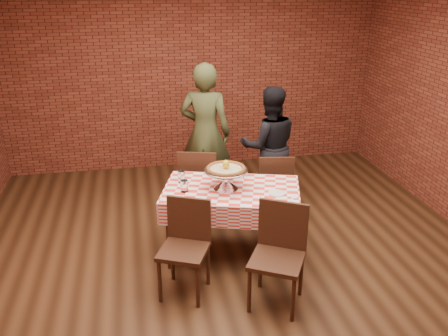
{
  "coord_description": "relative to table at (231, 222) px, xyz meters",
  "views": [
    {
      "loc": [
        -0.9,
        -3.98,
        2.74
      ],
      "look_at": [
        -0.03,
        0.43,
        0.94
      ],
      "focal_mm": 38.2,
      "sensor_mm": 36.0,
      "label": 1
    }
  ],
  "objects": [
    {
      "name": "table",
      "position": [
        0.0,
        0.0,
        0.0
      ],
      "size": [
        1.51,
        1.15,
        0.75
      ],
      "primitive_type": "cube",
      "rotation": [
        0.0,
        0.0,
        -0.29
      ],
      "color": "#3D2214",
      "rests_on": "ground"
    },
    {
      "name": "ground",
      "position": [
        -0.02,
        -0.3,
        -0.38
      ],
      "size": [
        6.0,
        6.0,
        0.0
      ],
      "primitive_type": "plane",
      "color": "black",
      "rests_on": "ground"
    },
    {
      "name": "lemon",
      "position": [
        -0.05,
        0.02,
        0.64
      ],
      "size": [
        0.08,
        0.08,
        0.09
      ],
      "primitive_type": "ellipsoid",
      "rotation": [
        0.0,
        0.0,
        0.07
      ],
      "color": "yellow",
      "rests_on": "pizza"
    },
    {
      "name": "water_glass_left",
      "position": [
        -0.47,
        0.03,
        0.44
      ],
      "size": [
        0.09,
        0.09,
        0.12
      ],
      "primitive_type": "cylinder",
      "rotation": [
        0.0,
        0.0,
        -0.29
      ],
      "color": "white",
      "rests_on": "tablecloth"
    },
    {
      "name": "pizza_stand",
      "position": [
        -0.05,
        0.02,
        0.48
      ],
      "size": [
        0.48,
        0.48,
        0.2
      ],
      "primitive_type": null,
      "rotation": [
        0.0,
        0.0,
        0.07
      ],
      "color": "silver",
      "rests_on": "tablecloth"
    },
    {
      "name": "tablecloth",
      "position": [
        0.0,
        0.0,
        0.27
      ],
      "size": [
        1.56,
        1.19,
        0.23
      ],
      "primitive_type": null,
      "rotation": [
        0.0,
        0.0,
        -0.29
      ],
      "color": "red",
      "rests_on": "table"
    },
    {
      "name": "condiment_caddy",
      "position": [
        0.14,
        0.29,
        0.46
      ],
      "size": [
        0.13,
        0.12,
        0.15
      ],
      "primitive_type": "cube",
      "rotation": [
        0.0,
        0.0,
        -0.34
      ],
      "color": "silver",
      "rests_on": "tablecloth"
    },
    {
      "name": "sweetener_packet_a",
      "position": [
        0.5,
        -0.36,
        0.39
      ],
      "size": [
        0.05,
        0.04,
        0.0
      ],
      "primitive_type": "cube",
      "rotation": [
        0.0,
        0.0,
        0.05
      ],
      "color": "white",
      "rests_on": "tablecloth"
    },
    {
      "name": "diner_olive",
      "position": [
        -0.03,
        1.46,
        0.52
      ],
      "size": [
        0.77,
        0.64,
        1.79
      ],
      "primitive_type": "imported",
      "rotation": [
        0.0,
        0.0,
        2.77
      ],
      "color": "#3F4524",
      "rests_on": "ground"
    },
    {
      "name": "chair_far_left",
      "position": [
        -0.2,
        0.86,
        0.09
      ],
      "size": [
        0.55,
        0.55,
        0.93
      ],
      "primitive_type": null,
      "rotation": [
        0.0,
        0.0,
        2.87
      ],
      "color": "#3D2214",
      "rests_on": "ground"
    },
    {
      "name": "chair_near_right",
      "position": [
        0.22,
        -0.89,
        0.09
      ],
      "size": [
        0.6,
        0.6,
        0.93
      ],
      "primitive_type": null,
      "rotation": [
        0.0,
        0.0,
        -0.52
      ],
      "color": "#3D2214",
      "rests_on": "ground"
    },
    {
      "name": "side_plate",
      "position": [
        0.41,
        -0.21,
        0.39
      ],
      "size": [
        0.21,
        0.21,
        0.01
      ],
      "primitive_type": "cylinder",
      "rotation": [
        0.0,
        0.0,
        -0.29
      ],
      "color": "white",
      "rests_on": "tablecloth"
    },
    {
      "name": "sweetener_packet_b",
      "position": [
        0.55,
        -0.33,
        0.39
      ],
      "size": [
        0.05,
        0.04,
        0.0
      ],
      "primitive_type": "cube",
      "rotation": [
        0.0,
        0.0,
        -0.08
      ],
      "color": "white",
      "rests_on": "tablecloth"
    },
    {
      "name": "pizza",
      "position": [
        -0.05,
        0.02,
        0.59
      ],
      "size": [
        0.42,
        0.42,
        0.03
      ],
      "primitive_type": "cylinder",
      "rotation": [
        0.0,
        0.0,
        0.07
      ],
      "color": "beige",
      "rests_on": "pizza_stand"
    },
    {
      "name": "back_wall",
      "position": [
        -0.02,
        2.7,
        1.08
      ],
      "size": [
        5.5,
        0.0,
        5.5
      ],
      "primitive_type": "plane",
      "rotation": [
        1.57,
        0.0,
        0.0
      ],
      "color": "maroon",
      "rests_on": "ground"
    },
    {
      "name": "water_glass_right",
      "position": [
        -0.47,
        0.27,
        0.44
      ],
      "size": [
        0.09,
        0.09,
        0.12
      ],
      "primitive_type": "cylinder",
      "rotation": [
        0.0,
        0.0,
        -0.29
      ],
      "color": "white",
      "rests_on": "tablecloth"
    },
    {
      "name": "diner_black",
      "position": [
        0.73,
        1.17,
        0.39
      ],
      "size": [
        0.79,
        0.64,
        1.52
      ],
      "primitive_type": "imported",
      "rotation": [
        0.0,
        0.0,
        3.05
      ],
      "color": "black",
      "rests_on": "ground"
    },
    {
      "name": "chair_far_right",
      "position": [
        0.65,
        0.65,
        0.06
      ],
      "size": [
        0.46,
        0.46,
        0.88
      ],
      "primitive_type": null,
      "rotation": [
        0.0,
        0.0,
        2.98
      ],
      "color": "#3D2214",
      "rests_on": "ground"
    },
    {
      "name": "chair_near_left",
      "position": [
        -0.56,
        -0.58,
        0.07
      ],
      "size": [
        0.55,
        0.55,
        0.89
      ],
      "primitive_type": null,
      "rotation": [
        0.0,
        0.0,
        -0.42
      ],
      "color": "#3D2214",
      "rests_on": "ground"
    }
  ]
}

